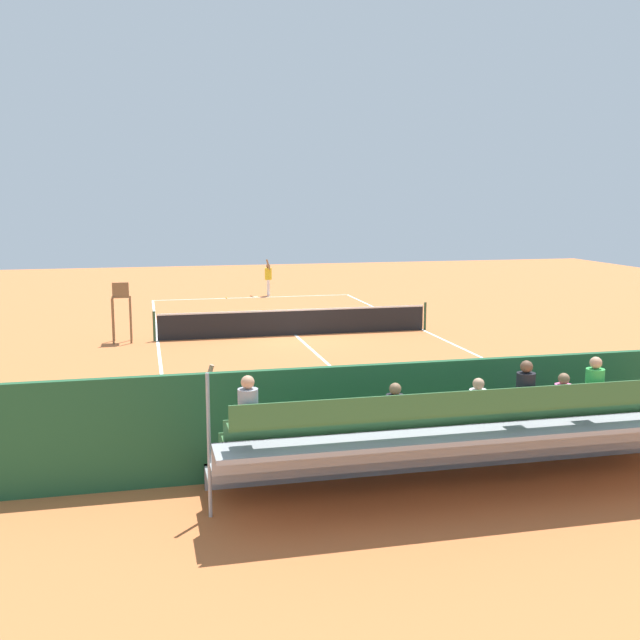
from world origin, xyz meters
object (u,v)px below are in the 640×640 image
Objects in this scene: courtside_bench at (497,418)px; equipment_bag at (434,443)px; bleacher_stand at (473,436)px; tennis_player at (268,276)px; tennis_ball_near at (226,298)px; tennis_net at (295,322)px; line_judge at (207,414)px; tennis_racket at (255,297)px; umpire_chair at (121,305)px.

courtside_bench is 1.47m from equipment_bag.
bleacher_stand is at bearing 54.39° from courtside_bench.
tennis_ball_near is (2.25, 0.54, -0.98)m from tennis_player.
tennis_net is 13.36m from courtside_bench.
line_judge reaches higher than tennis_net.
equipment_bag is 4.54m from line_judge.
tennis_racket is at bearing -90.23° from bleacher_stand.
tennis_net is 11.22m from tennis_racket.
equipment_bag is at bearing 88.24° from tennis_player.
umpire_chair is 1.11× the size of tennis_player.
courtside_bench is at bearing -174.82° from equipment_bag.
tennis_racket is 1.53m from tennis_ball_near.
tennis_player is 25.19m from line_judge.
umpire_chair is 3.80× the size of tennis_racket.
courtside_bench is 0.93× the size of line_judge.
umpire_chair is at bearing 60.50° from tennis_racket.
umpire_chair is 2.38× the size of equipment_bag.
equipment_bag is 24.89m from tennis_player.
tennis_racket is at bearing -86.73° from courtside_bench.
umpire_chair is at bearing 66.10° from tennis_ball_near.
bleacher_stand is at bearing 93.03° from tennis_ball_near.
line_judge is at bearing -2.92° from equipment_bag.
tennis_net is at bearing -83.38° from courtside_bench.
tennis_player is (-0.89, -11.47, 0.51)m from tennis_net.
tennis_net is 5.35× the size of line_judge.
tennis_net is at bearing 179.99° from umpire_chair.
tennis_racket is 0.29× the size of line_judge.
tennis_net is 13.40m from equipment_bag.
umpire_chair reaches higher than courtside_bench.
tennis_net is at bearing 97.10° from tennis_ball_near.
line_judge is at bearing 98.06° from umpire_chair.
tennis_player is at bearing -121.72° from umpire_chair.
tennis_player reaches higher than courtside_bench.
tennis_ball_near is at bearing -86.51° from equipment_bag.
tennis_net is 11.44× the size of equipment_bag.
tennis_net is 1.14× the size of bleacher_stand.
tennis_ball_near is 24.30m from line_judge.
umpire_chair is (6.23, -15.38, 0.35)m from bleacher_stand.
tennis_player is 3.42× the size of tennis_racket.
tennis_net is at bearing 89.27° from tennis_racket.
bleacher_stand reaches higher than equipment_bag.
bleacher_stand reaches higher than tennis_net.
courtside_bench reaches higher than equipment_bag.
tennis_racket is (-6.34, -11.21, -1.30)m from umpire_chair.
tennis_player is 1.00× the size of line_judge.
tennis_net is 15.38m from bleacher_stand.
tennis_ball_near is at bearing -82.90° from tennis_net.
tennis_racket is at bearing -119.50° from umpire_chair.
tennis_ball_near is at bearing -113.90° from umpire_chair.
bleacher_stand is at bearing 153.24° from line_judge.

